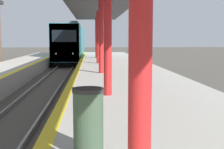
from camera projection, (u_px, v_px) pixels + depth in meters
train at (72, 43)px, 39.11m from camera, size 2.76×21.70×4.39m
station_canopy at (101, 0)px, 15.58m from camera, size 3.83×31.75×3.87m
trash_bin at (88, 121)px, 4.71m from camera, size 0.48×0.48×1.01m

